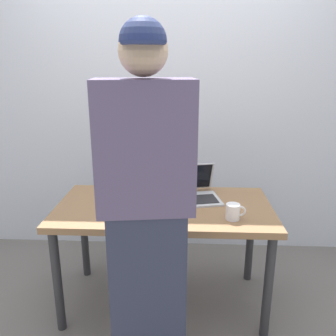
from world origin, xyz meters
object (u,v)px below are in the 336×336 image
object	(u,v)px
laptop	(195,191)
beer_bottle_amber	(129,178)
person_figure	(146,213)
coffee_mug	(233,212)
beer_bottle_dark	(136,183)

from	to	relation	value
laptop	beer_bottle_amber	xyz separation A→B (m)	(-0.46, 0.08, 0.06)
person_figure	coffee_mug	bearing A→B (deg)	36.36
beer_bottle_amber	beer_bottle_dark	world-z (taller)	beer_bottle_dark
person_figure	coffee_mug	world-z (taller)	person_figure
beer_bottle_amber	beer_bottle_dark	bearing A→B (deg)	-61.62
beer_bottle_dark	person_figure	xyz separation A→B (m)	(0.14, -0.64, 0.08)
person_figure	beer_bottle_amber	bearing A→B (deg)	105.09
beer_bottle_amber	beer_bottle_dark	xyz separation A→B (m)	(0.07, -0.12, 0.01)
laptop	beer_bottle_amber	distance (m)	0.47
beer_bottle_dark	coffee_mug	size ratio (longest dim) A/B	2.45
laptop	person_figure	bearing A→B (deg)	-110.40
laptop	beer_bottle_dark	bearing A→B (deg)	-173.65
beer_bottle_dark	person_figure	size ratio (longest dim) A/B	0.16
laptop	beer_bottle_dark	size ratio (longest dim) A/B	1.36
laptop	coffee_mug	distance (m)	0.40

